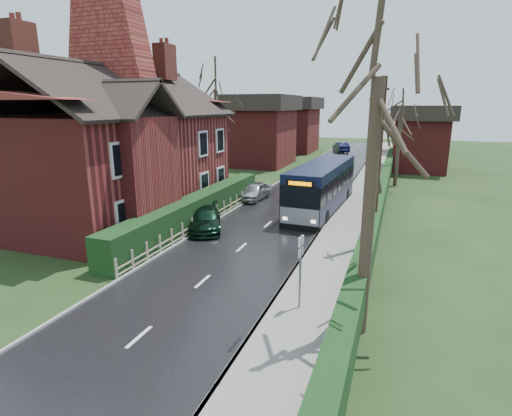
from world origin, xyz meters
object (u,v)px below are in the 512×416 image
at_px(brick_house, 119,144).
at_px(bus_stop_sign, 300,262).
at_px(bus, 322,187).
at_px(car_silver, 255,191).
at_px(telegraph_pole, 378,166).
at_px(car_green, 205,219).

bearing_deg(brick_house, bus_stop_sign, -31.15).
xyz_separation_m(bus, car_silver, (-5.00, 1.26, -0.87)).
height_order(bus_stop_sign, telegraph_pole, telegraph_pole).
height_order(brick_house, car_green, brick_house).
relative_size(bus, bus_stop_sign, 3.84).
bearing_deg(bus_stop_sign, telegraph_pole, 80.72).
relative_size(brick_house, telegraph_pole, 1.89).
distance_m(brick_house, telegraph_pole, 14.56).
height_order(bus, car_silver, bus).
relative_size(bus, telegraph_pole, 1.29).
distance_m(brick_house, car_silver, 9.76).
height_order(bus, bus_stop_sign, bus).
height_order(bus, telegraph_pole, telegraph_pole).
xyz_separation_m(brick_house, car_silver, (5.93, 6.77, -3.76)).
bearing_deg(telegraph_pole, bus, 95.22).
relative_size(car_green, telegraph_pole, 0.52).
height_order(bus, car_green, bus).
bearing_deg(telegraph_pole, bus_stop_sign, -129.19).
bearing_deg(bus, brick_house, -150.18).
bearing_deg(car_silver, car_green, -86.23).
height_order(brick_house, car_silver, brick_house).
distance_m(brick_house, bus, 12.58).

